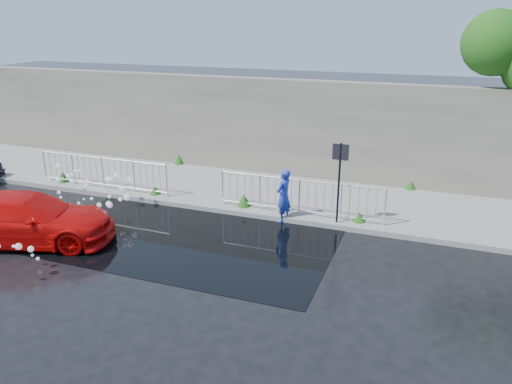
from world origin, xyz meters
The scene contains 12 objects.
ground centered at (0.00, 0.00, 0.00)m, with size 90.00×90.00×0.00m, color black.
pavement centered at (0.00, 5.00, 0.07)m, with size 30.00×4.00×0.15m, color slate.
curb centered at (0.00, 3.00, 0.08)m, with size 30.00×0.25×0.16m, color slate.
retaining_wall centered at (0.00, 7.20, 1.90)m, with size 30.00×0.60×3.50m, color #5C594D.
puddle centered at (0.50, 1.00, 0.01)m, with size 8.00×5.00×0.01m, color black.
sign_post centered at (4.20, 3.10, 1.72)m, with size 0.45×0.06×2.50m.
railing_left centered at (-4.00, 3.35, 0.74)m, with size 5.05×0.05×1.10m.
railing_right centered at (3.00, 3.35, 0.74)m, with size 5.05×0.05×1.10m.
weeds centered at (-0.48, 4.54, 0.33)m, with size 12.17×3.93×0.40m.
water_spray centered at (-3.25, 0.49, 0.71)m, with size 3.71×5.43×1.12m.
red_car centered at (-3.41, -0.75, 0.67)m, with size 1.87×4.60×1.34m, color red.
person centered at (2.62, 3.00, 0.81)m, with size 0.59×0.39×1.61m, color #243AB5.
Camera 1 is at (6.62, -10.18, 5.80)m, focal length 35.00 mm.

